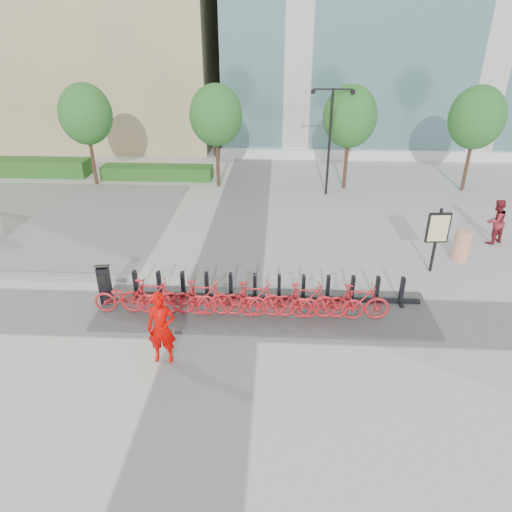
{
  "coord_description": "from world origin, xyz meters",
  "views": [
    {
      "loc": [
        1.63,
        -10.87,
        7.38
      ],
      "look_at": [
        1.0,
        1.5,
        1.2
      ],
      "focal_mm": 32.0,
      "sensor_mm": 36.0,
      "label": 1
    }
  ],
  "objects_px": {
    "kiosk": "(105,284)",
    "map_sign": "(438,231)",
    "bike_0": "(126,297)",
    "pedestrian": "(495,222)",
    "worker_red": "(161,328)",
    "construction_barrel": "(462,245)"
  },
  "relations": [
    {
      "from": "kiosk",
      "to": "construction_barrel",
      "type": "relative_size",
      "value": 1.17
    },
    {
      "from": "kiosk",
      "to": "construction_barrel",
      "type": "xyz_separation_m",
      "value": [
        11.52,
        3.59,
        -0.15
      ]
    },
    {
      "from": "bike_0",
      "to": "map_sign",
      "type": "relative_size",
      "value": 0.83
    },
    {
      "from": "pedestrian",
      "to": "map_sign",
      "type": "bearing_deg",
      "value": 12.29
    },
    {
      "from": "construction_barrel",
      "to": "worker_red",
      "type": "bearing_deg",
      "value": -146.95
    },
    {
      "from": "bike_0",
      "to": "construction_barrel",
      "type": "bearing_deg",
      "value": -69.21
    },
    {
      "from": "bike_0",
      "to": "pedestrian",
      "type": "bearing_deg",
      "value": -65.84
    },
    {
      "from": "pedestrian",
      "to": "bike_0",
      "type": "bearing_deg",
      "value": -2.92
    },
    {
      "from": "construction_barrel",
      "to": "map_sign",
      "type": "relative_size",
      "value": 0.49
    },
    {
      "from": "kiosk",
      "to": "worker_red",
      "type": "xyz_separation_m",
      "value": [
        2.28,
        -2.42,
        0.25
      ]
    },
    {
      "from": "bike_0",
      "to": "construction_barrel",
      "type": "height_order",
      "value": "construction_barrel"
    },
    {
      "from": "bike_0",
      "to": "map_sign",
      "type": "xyz_separation_m",
      "value": [
        9.45,
        3.13,
        0.92
      ]
    },
    {
      "from": "worker_red",
      "to": "construction_barrel",
      "type": "relative_size",
      "value": 1.71
    },
    {
      "from": "kiosk",
      "to": "pedestrian",
      "type": "bearing_deg",
      "value": 12.29
    },
    {
      "from": "worker_red",
      "to": "map_sign",
      "type": "height_order",
      "value": "map_sign"
    },
    {
      "from": "kiosk",
      "to": "map_sign",
      "type": "bearing_deg",
      "value": 5.69
    },
    {
      "from": "kiosk",
      "to": "construction_barrel",
      "type": "distance_m",
      "value": 12.07
    },
    {
      "from": "worker_red",
      "to": "map_sign",
      "type": "xyz_separation_m",
      "value": [
        7.95,
        5.06,
        0.54
      ]
    },
    {
      "from": "pedestrian",
      "to": "kiosk",
      "type": "bearing_deg",
      "value": -6.03
    },
    {
      "from": "kiosk",
      "to": "map_sign",
      "type": "height_order",
      "value": "map_sign"
    },
    {
      "from": "pedestrian",
      "to": "map_sign",
      "type": "height_order",
      "value": "map_sign"
    },
    {
      "from": "pedestrian",
      "to": "construction_barrel",
      "type": "height_order",
      "value": "pedestrian"
    }
  ]
}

